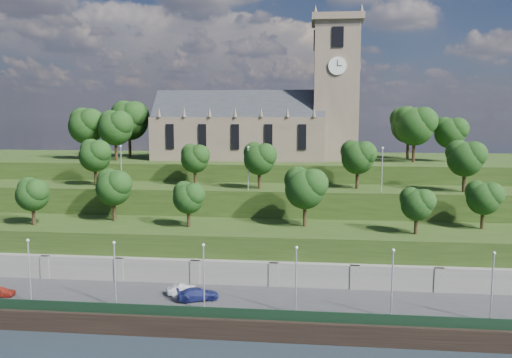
# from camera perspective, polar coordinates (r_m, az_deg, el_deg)

# --- Properties ---
(ground) EXTENTS (320.00, 320.00, 0.00)m
(ground) POSITION_cam_1_polar(r_m,az_deg,el_deg) (54.90, -4.33, -17.77)
(ground) COLOR #1B242B
(ground) RESTS_ON ground
(promenade) EXTENTS (160.00, 12.00, 2.00)m
(promenade) POSITION_cam_1_polar(r_m,az_deg,el_deg) (59.94, -3.28, -14.51)
(promenade) COLOR #2D2D30
(promenade) RESTS_ON ground
(quay_wall) EXTENTS (160.00, 0.50, 2.20)m
(quay_wall) POSITION_cam_1_polar(r_m,az_deg,el_deg) (54.40, -4.35, -16.74)
(quay_wall) COLOR black
(quay_wall) RESTS_ON ground
(fence) EXTENTS (160.00, 0.10, 1.20)m
(fence) POSITION_cam_1_polar(r_m,az_deg,el_deg) (54.40, -4.24, -15.02)
(fence) COLOR black
(fence) RESTS_ON promenade
(retaining_wall) EXTENTS (160.00, 2.10, 5.00)m
(retaining_wall) POSITION_cam_1_polar(r_m,az_deg,el_deg) (64.96, -2.42, -11.35)
(retaining_wall) COLOR slate
(retaining_wall) RESTS_ON ground
(embankment_lower) EXTENTS (160.00, 12.00, 8.00)m
(embankment_lower) POSITION_cam_1_polar(r_m,az_deg,el_deg) (70.22, -1.70, -8.64)
(embankment_lower) COLOR #213612
(embankment_lower) RESTS_ON ground
(embankment_upper) EXTENTS (160.00, 10.00, 12.00)m
(embankment_upper) POSITION_cam_1_polar(r_m,az_deg,el_deg) (80.33, -0.64, -5.14)
(embankment_upper) COLOR #213612
(embankment_upper) RESTS_ON ground
(hilltop) EXTENTS (160.00, 32.00, 15.00)m
(hilltop) POSITION_cam_1_polar(r_m,az_deg,el_deg) (100.59, 0.75, -1.76)
(hilltop) COLOR #213612
(hilltop) RESTS_ON ground
(church) EXTENTS (38.60, 12.35, 27.60)m
(church) POSITION_cam_1_polar(r_m,az_deg,el_deg) (95.30, 1.01, 6.81)
(church) COLOR brown
(church) RESTS_ON hilltop
(trees_lower) EXTENTS (66.59, 8.79, 8.28)m
(trees_lower) POSITION_cam_1_polar(r_m,az_deg,el_deg) (68.64, -1.46, -1.41)
(trees_lower) COLOR black
(trees_lower) RESTS_ON embankment_lower
(trees_upper) EXTENTS (62.82, 7.84, 7.68)m
(trees_upper) POSITION_cam_1_polar(r_m,az_deg,el_deg) (77.44, 2.51, 2.64)
(trees_upper) COLOR black
(trees_upper) RESTS_ON embankment_upper
(trees_hilltop) EXTENTS (73.79, 16.46, 11.31)m
(trees_hilltop) POSITION_cam_1_polar(r_m,az_deg,el_deg) (94.55, -1.33, 6.37)
(trees_hilltop) COLOR black
(trees_hilltop) RESTS_ON hilltop
(lamp_posts_promenade) EXTENTS (60.36, 0.36, 7.55)m
(lamp_posts_promenade) POSITION_cam_1_polar(r_m,az_deg,el_deg) (55.24, -6.00, -10.53)
(lamp_posts_promenade) COLOR #B2B2B7
(lamp_posts_promenade) RESTS_ON promenade
(lamp_posts_upper) EXTENTS (40.36, 0.36, 6.68)m
(lamp_posts_upper) POSITION_cam_1_polar(r_m,az_deg,el_deg) (75.84, -0.92, 1.72)
(lamp_posts_upper) COLOR #B2B2B7
(lamp_posts_upper) RESTS_ON embankment_upper
(car_left) EXTENTS (3.62, 1.82, 1.18)m
(car_left) POSITION_cam_1_polar(r_m,az_deg,el_deg) (67.47, -27.24, -11.37)
(car_left) COLOR maroon
(car_left) RESTS_ON promenade
(car_middle) EXTENTS (3.85, 2.61, 1.20)m
(car_middle) POSITION_cam_1_polar(r_m,az_deg,el_deg) (61.67, -8.44, -12.35)
(car_middle) COLOR #B2B0B5
(car_middle) RESTS_ON promenade
(car_right) EXTENTS (5.22, 3.50, 1.40)m
(car_right) POSITION_cam_1_polar(r_m,az_deg,el_deg) (59.57, -6.68, -12.93)
(car_right) COLOR navy
(car_right) RESTS_ON promenade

